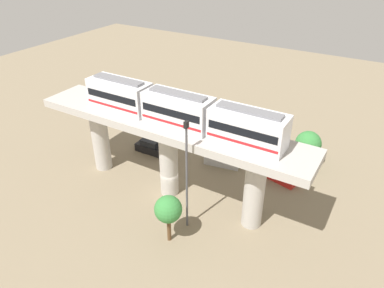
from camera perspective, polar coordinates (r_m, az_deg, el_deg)
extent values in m
plane|color=#84755B|center=(39.37, -3.51, -7.50)|extent=(120.00, 120.00, 0.00)
cylinder|color=#B7B2AA|center=(33.62, 9.77, -7.30)|extent=(1.90, 1.90, 7.69)
cylinder|color=#B7B2AA|center=(37.13, -3.69, -2.82)|extent=(1.90, 1.90, 7.69)
cylinder|color=#B7B2AA|center=(42.46, -14.23, 0.83)|extent=(1.90, 1.90, 7.69)
cube|color=#B7B2AA|center=(34.98, -3.92, 2.99)|extent=(5.20, 28.85, 0.80)
cube|color=silver|center=(30.64, 8.80, 2.46)|extent=(2.60, 6.60, 3.00)
cube|color=black|center=(30.52, 8.83, 2.88)|extent=(2.64, 6.07, 0.70)
cube|color=red|center=(30.99, 8.69, 1.24)|extent=(2.64, 6.34, 0.24)
cube|color=slate|center=(29.92, 9.04, 5.20)|extent=(1.10, 5.61, 0.24)
cube|color=silver|center=(33.49, -2.21, 5.36)|extent=(2.60, 6.60, 3.00)
cube|color=black|center=(33.39, -2.21, 5.75)|extent=(2.64, 6.07, 0.70)
cube|color=red|center=(33.82, -2.18, 4.21)|extent=(2.64, 6.34, 0.24)
cube|color=slate|center=(32.84, -2.26, 7.92)|extent=(1.10, 5.61, 0.24)
cube|color=silver|center=(37.44, -11.26, 7.58)|extent=(2.60, 6.60, 3.00)
cube|color=black|center=(37.34, -11.30, 7.94)|extent=(2.64, 6.07, 0.70)
cube|color=red|center=(37.73, -11.15, 6.53)|extent=(2.64, 6.34, 0.24)
cube|color=slate|center=(36.85, -11.52, 9.90)|extent=(1.10, 5.61, 0.24)
cube|color=red|center=(42.05, 13.62, -4.80)|extent=(2.73, 4.50, 1.00)
cube|color=black|center=(41.60, 13.57, -3.75)|extent=(2.13, 2.62, 0.76)
cube|color=black|center=(46.05, -6.27, -0.68)|extent=(1.87, 4.23, 1.00)
cube|color=black|center=(45.68, -6.48, 0.31)|extent=(1.68, 2.33, 0.76)
cube|color=#B2B5BA|center=(43.58, 4.86, -2.57)|extent=(2.51, 4.45, 1.00)
cube|color=black|center=(43.17, 4.73, -1.54)|extent=(2.02, 2.55, 0.76)
cylinder|color=brown|center=(33.13, -3.64, -12.98)|extent=(0.36, 0.36, 2.89)
sphere|color=#38843D|center=(31.71, -3.76, -10.19)|extent=(2.45, 2.45, 2.45)
cylinder|color=brown|center=(45.01, 17.44, -2.03)|extent=(0.36, 0.36, 2.10)
sphere|color=#38843D|center=(44.08, 17.81, 0.03)|extent=(3.02, 3.02, 3.02)
cylinder|color=#4C4C51|center=(32.06, -0.83, -5.76)|extent=(0.20, 0.20, 10.49)
cube|color=black|center=(29.12, -0.91, 3.06)|extent=(0.44, 0.28, 0.60)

